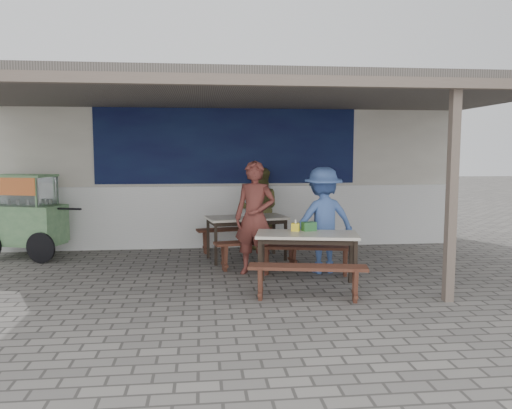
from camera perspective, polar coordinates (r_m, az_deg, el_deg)
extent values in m
plane|color=slate|center=(6.97, -0.30, -9.43)|extent=(60.00, 60.00, 0.00)
cube|color=silver|center=(10.30, -2.38, 5.42)|extent=(9.00, 1.20, 3.50)
cube|color=white|center=(9.75, -2.10, -1.39)|extent=(9.00, 0.10, 1.20)
cube|color=#0E1F45|center=(9.68, -3.33, 7.15)|extent=(5.00, 0.03, 1.60)
cube|color=#5B554E|center=(7.76, -1.09, 12.63)|extent=(9.00, 4.20, 0.12)
cube|color=#706154|center=(5.73, 0.80, 14.00)|extent=(9.00, 0.12, 0.12)
cube|color=#706154|center=(6.55, 21.48, 1.18)|extent=(0.11, 0.11, 2.70)
cube|color=silver|center=(8.59, -1.11, -1.52)|extent=(1.46, 0.96, 0.04)
cube|color=black|center=(8.60, -1.11, -1.92)|extent=(1.34, 0.85, 0.06)
cube|color=black|center=(8.21, -4.61, -4.54)|extent=(0.05, 0.05, 0.71)
cube|color=black|center=(8.57, 3.39, -4.09)|extent=(0.05, 0.05, 0.71)
cube|color=black|center=(8.77, -5.50, -3.86)|extent=(0.05, 0.05, 0.71)
cube|color=black|center=(9.11, 2.05, -3.47)|extent=(0.05, 0.05, 0.71)
cube|color=brown|center=(7.97, 0.36, -4.29)|extent=(1.47, 0.56, 0.04)
cube|color=brown|center=(7.85, -3.62, -6.13)|extent=(0.11, 0.28, 0.41)
cube|color=brown|center=(8.20, 4.17, -5.61)|extent=(0.11, 0.28, 0.41)
cube|color=brown|center=(9.30, -2.36, -2.81)|extent=(1.47, 0.56, 0.04)
cube|color=brown|center=(9.21, -5.80, -4.35)|extent=(0.11, 0.28, 0.41)
cube|color=brown|center=(9.51, 0.97, -3.99)|extent=(0.11, 0.28, 0.41)
cube|color=silver|center=(6.86, 5.84, -3.45)|extent=(1.48, 0.92, 0.04)
cube|color=black|center=(6.87, 5.83, -3.94)|extent=(1.36, 0.80, 0.06)
cube|color=black|center=(6.68, 0.42, -6.95)|extent=(0.05, 0.05, 0.71)
cube|color=black|center=(6.71, 11.25, -7.02)|extent=(0.05, 0.05, 0.71)
cube|color=black|center=(7.22, 0.75, -5.98)|extent=(0.05, 0.05, 0.71)
cube|color=black|center=(7.24, 10.77, -6.05)|extent=(0.05, 0.05, 0.71)
cube|color=brown|center=(6.27, 5.92, -7.14)|extent=(1.50, 0.56, 0.04)
cube|color=brown|center=(6.34, 0.51, -9.06)|extent=(0.10, 0.28, 0.41)
cube|color=brown|center=(6.37, 11.25, -9.11)|extent=(0.10, 0.28, 0.41)
cube|color=brown|center=(7.57, 5.73, -4.87)|extent=(1.50, 0.56, 0.04)
cube|color=brown|center=(7.62, 1.26, -6.49)|extent=(0.10, 0.28, 0.41)
cube|color=brown|center=(7.65, 10.14, -6.55)|extent=(0.10, 0.28, 0.41)
cube|color=#7DAA71|center=(9.64, -24.75, -1.99)|extent=(1.40, 1.01, 0.65)
cube|color=#7DAA71|center=(9.69, -24.66, -4.01)|extent=(1.34, 0.96, 0.05)
cylinder|color=black|center=(9.11, -23.40, -4.57)|extent=(0.51, 0.21, 0.52)
cube|color=silver|center=(9.61, -25.13, 1.47)|extent=(1.15, 0.85, 0.51)
cube|color=#7DAA71|center=(9.60, -25.19, 2.99)|extent=(1.20, 0.90, 0.04)
cube|color=#F23E39|center=(9.37, -26.25, 1.86)|extent=(0.89, 0.31, 0.30)
cylinder|color=black|center=(9.18, -21.09, -0.45)|extent=(0.63, 0.24, 0.04)
imported|color=brown|center=(7.54, -0.13, -1.54)|extent=(0.74, 0.63, 1.73)
imported|color=brown|center=(9.55, 0.46, -0.45)|extent=(0.83, 0.68, 1.56)
imported|color=#486AB4|center=(7.72, 7.64, -1.79)|extent=(1.14, 0.78, 1.63)
cube|color=yellow|center=(7.04, 4.54, -2.58)|extent=(0.14, 0.14, 0.11)
cube|color=#2F6B36|center=(7.07, 6.07, -2.50)|extent=(0.21, 0.16, 0.13)
cylinder|color=beige|center=(8.83, 0.21, -0.88)|extent=(0.08, 0.08, 0.09)
imported|color=white|center=(8.65, -1.72, -1.19)|extent=(0.20, 0.20, 0.04)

